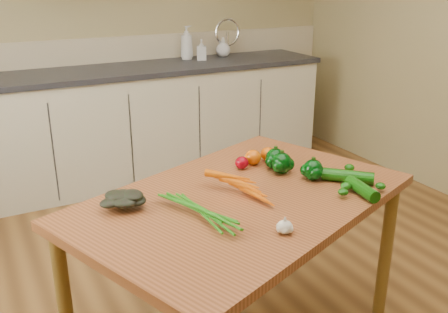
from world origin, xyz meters
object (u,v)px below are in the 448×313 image
soap_bottle_a (187,43)px  garlic_bulb (285,227)px  pepper_c (313,170)px  soap_bottle_c (223,47)px  table (242,214)px  soap_bottle_b (201,50)px  zucchini_b (362,189)px  leafy_greens (122,195)px  pepper_b (275,159)px  zucchini_a (348,176)px  pepper_a (282,163)px  tomato_a (242,163)px  tomato_b (253,157)px  tomato_c (268,154)px  carrot_bunch (230,194)px

soap_bottle_a → garlic_bulb: bearing=151.8°
garlic_bulb → pepper_c: pepper_c is taller
soap_bottle_c → table: bearing=94.7°
soap_bottle_b → garlic_bulb: size_ratio=2.98×
soap_bottle_c → zucchini_b: soap_bottle_c is taller
leafy_greens → garlic_bulb: size_ratio=3.45×
pepper_b → zucchini_a: 0.34m
pepper_a → pepper_b: 0.06m
tomato_a → table: bearing=-119.7°
zucchini_b → soap_bottle_b: bearing=80.1°
tomato_b → soap_bottle_a: bearing=74.8°
pepper_a → tomato_c: size_ratio=1.28×
pepper_a → zucchini_b: pepper_a is taller
tomato_a → zucchini_b: bearing=-59.0°
soap_bottle_b → tomato_b: bearing=-86.2°
pepper_a → zucchini_a: pepper_a is taller
soap_bottle_a → soap_bottle_c: size_ratio=1.72×
soap_bottle_b → pepper_a: bearing=-83.4°
table → soap_bottle_a: (0.77, 2.28, 0.39)m
soap_bottle_c → soap_bottle_a: bearing=29.6°
pepper_c → tomato_c: pepper_c is taller
table → pepper_b: 0.37m
carrot_bunch → leafy_greens: bearing=137.7°
leafy_greens → tomato_a: (0.61, 0.14, -0.02)m
carrot_bunch → tomato_b: 0.43m
soap_bottle_c → zucchini_a: size_ratio=0.73×
soap_bottle_a → soap_bottle_c: 0.35m
soap_bottle_a → tomato_c: 2.06m
leafy_greens → tomato_c: leafy_greens is taller
soap_bottle_a → pepper_a: 2.22m
soap_bottle_b → pepper_b: (-0.57, -1.99, -0.21)m
leafy_greens → zucchini_b: leafy_greens is taller
carrot_bunch → zucchini_b: (0.51, -0.19, -0.01)m
zucchini_a → garlic_bulb: bearing=-153.5°
carrot_bunch → zucchini_a: (0.54, -0.07, -0.01)m
soap_bottle_b → table: bearing=-89.1°
pepper_b → soap_bottle_c: bearing=68.5°
carrot_bunch → zucchini_a: size_ratio=1.16×
pepper_a → tomato_b: (-0.06, 0.15, -0.01)m
zucchini_a → zucchini_b: 0.13m
leafy_greens → pepper_a: leafy_greens is taller
table → zucchini_b: zucchini_b is taller
tomato_b → pepper_c: bearing=-64.0°
soap_bottle_a → pepper_b: size_ratio=2.90×
pepper_b → leafy_greens: bearing=-174.9°
tomato_c → zucchini_b: size_ratio=0.41×
pepper_a → zucchini_b: (0.16, -0.35, -0.02)m
zucchini_b → zucchini_a: bearing=74.6°
tomato_b → leafy_greens: bearing=-166.8°
leafy_greens → soap_bottle_a: bearing=60.4°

